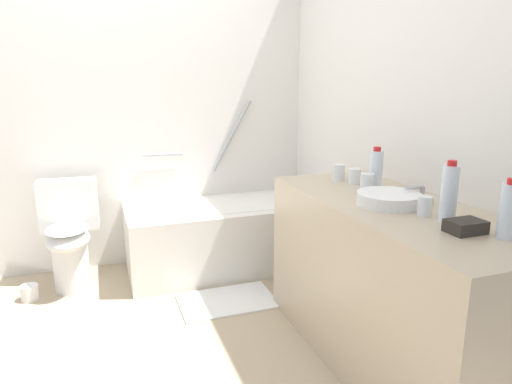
% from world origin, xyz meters
% --- Properties ---
extents(ground_plane, '(4.18, 4.18, 0.00)m').
position_xyz_m(ground_plane, '(0.00, 0.00, 0.00)').
color(ground_plane, tan).
extents(wall_back_tiled, '(3.58, 0.10, 2.46)m').
position_xyz_m(wall_back_tiled, '(0.00, 1.40, 1.23)').
color(wall_back_tiled, silver).
rests_on(wall_back_tiled, ground_plane).
extents(wall_right_mirror, '(0.10, 3.10, 2.46)m').
position_xyz_m(wall_right_mirror, '(1.64, 0.00, 1.23)').
color(wall_right_mirror, silver).
rests_on(wall_right_mirror, ground_plane).
extents(bathtub, '(1.45, 0.68, 1.26)m').
position_xyz_m(bathtub, '(0.83, 1.01, 0.27)').
color(bathtub, white).
rests_on(bathtub, ground_plane).
extents(toilet, '(0.40, 0.53, 0.75)m').
position_xyz_m(toilet, '(-0.27, 1.04, 0.39)').
color(toilet, white).
rests_on(toilet, ground_plane).
extents(vanity_counter, '(0.62, 1.56, 0.84)m').
position_xyz_m(vanity_counter, '(1.28, -0.45, 0.42)').
color(vanity_counter, tan).
rests_on(vanity_counter, ground_plane).
extents(sink_basin, '(0.30, 0.30, 0.06)m').
position_xyz_m(sink_basin, '(1.23, -0.45, 0.87)').
color(sink_basin, white).
rests_on(sink_basin, vanity_counter).
extents(sink_faucet, '(0.11, 0.15, 0.08)m').
position_xyz_m(sink_faucet, '(1.41, -0.45, 0.87)').
color(sink_faucet, '#B2B2B7').
rests_on(sink_faucet, vanity_counter).
extents(water_bottle_0, '(0.06, 0.06, 0.23)m').
position_xyz_m(water_bottle_0, '(1.36, -0.99, 0.94)').
color(water_bottle_0, silver).
rests_on(water_bottle_0, vanity_counter).
extents(water_bottle_1, '(0.07, 0.07, 0.23)m').
position_xyz_m(water_bottle_1, '(1.35, -0.16, 0.95)').
color(water_bottle_1, silver).
rests_on(water_bottle_1, vanity_counter).
extents(water_bottle_2, '(0.07, 0.07, 0.26)m').
position_xyz_m(water_bottle_2, '(1.30, -0.76, 0.96)').
color(water_bottle_2, silver).
rests_on(water_bottle_2, vanity_counter).
extents(drinking_glass_0, '(0.07, 0.07, 0.09)m').
position_xyz_m(drinking_glass_0, '(1.32, 0.00, 0.88)').
color(drinking_glass_0, white).
rests_on(drinking_glass_0, vanity_counter).
extents(drinking_glass_1, '(0.07, 0.07, 0.10)m').
position_xyz_m(drinking_glass_1, '(1.29, 0.11, 0.88)').
color(drinking_glass_1, white).
rests_on(drinking_glass_1, vanity_counter).
extents(drinking_glass_2, '(0.07, 0.07, 0.10)m').
position_xyz_m(drinking_glass_2, '(1.27, -0.21, 0.89)').
color(drinking_glass_2, white).
rests_on(drinking_glass_2, vanity_counter).
extents(drinking_glass_3, '(0.06, 0.06, 0.09)m').
position_xyz_m(drinking_glass_3, '(1.27, -0.65, 0.88)').
color(drinking_glass_3, white).
rests_on(drinking_glass_3, vanity_counter).
extents(amenity_basket, '(0.14, 0.10, 0.05)m').
position_xyz_m(amenity_basket, '(1.27, -0.89, 0.86)').
color(amenity_basket, '#2D2823').
rests_on(amenity_basket, vanity_counter).
extents(bath_mat, '(0.62, 0.40, 0.01)m').
position_xyz_m(bath_mat, '(0.68, 0.44, 0.01)').
color(bath_mat, white).
rests_on(bath_mat, ground_plane).
extents(toilet_paper_roll, '(0.11, 0.11, 0.10)m').
position_xyz_m(toilet_paper_roll, '(-0.54, 0.90, 0.05)').
color(toilet_paper_roll, white).
rests_on(toilet_paper_roll, ground_plane).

